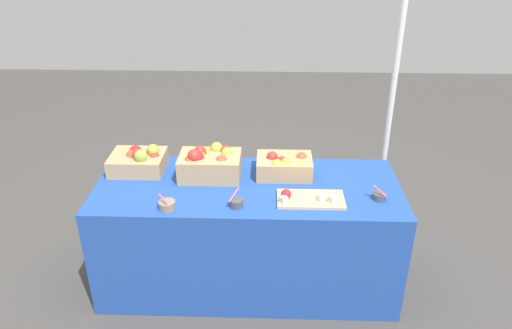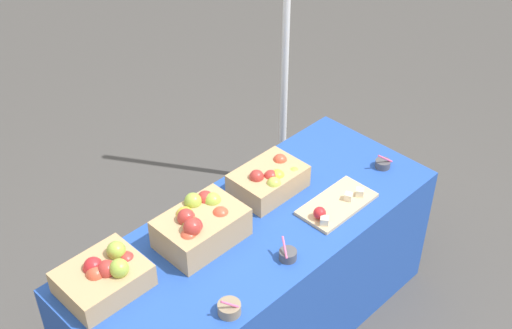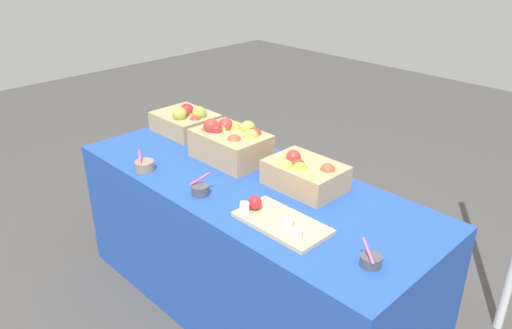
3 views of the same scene
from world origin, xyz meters
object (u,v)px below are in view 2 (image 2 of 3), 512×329
sample_bowl_near (383,164)px  sample_bowl_mid (229,308)px  apple_crate_middle (200,225)px  tent_pole (285,49)px  apple_crate_right (269,180)px  sample_bowl_far (288,255)px  apple_crate_left (104,276)px  cutting_board_front (335,205)px

sample_bowl_near → sample_bowl_mid: 1.24m
apple_crate_middle → sample_bowl_mid: size_ratio=3.90×
tent_pole → sample_bowl_near: bearing=-104.3°
apple_crate_right → sample_bowl_far: apple_crate_right is taller
apple_crate_left → sample_bowl_near: bearing=-12.1°
cutting_board_front → tent_pole: bearing=55.3°
apple_crate_right → apple_crate_middle: bearing=-176.3°
apple_crate_middle → apple_crate_right: (0.48, 0.03, -0.02)m
sample_bowl_near → sample_bowl_far: (-0.84, -0.11, 0.00)m
apple_crate_middle → tent_pole: tent_pole is taller
apple_crate_middle → tent_pole: 1.44m
sample_bowl_near → sample_bowl_mid: bearing=-173.2°
apple_crate_middle → apple_crate_left: bearing=171.7°
tent_pole → sample_bowl_far: bearing=-136.4°
apple_crate_left → apple_crate_middle: (0.47, -0.07, 0.02)m
apple_crate_right → cutting_board_front: 0.35m
sample_bowl_mid → tent_pole: (1.47, 1.07, 0.23)m
apple_crate_right → sample_bowl_near: 0.63m
sample_bowl_mid → sample_bowl_far: (0.39, 0.04, -0.00)m
sample_bowl_far → tent_pole: (1.08, 1.02, 0.23)m
sample_bowl_near → sample_bowl_far: sample_bowl_far is taller
sample_bowl_near → sample_bowl_far: 0.85m
apple_crate_left → apple_crate_right: bearing=-2.3°
sample_bowl_far → tent_pole: 1.50m
apple_crate_right → sample_bowl_mid: apple_crate_right is taller
sample_bowl_mid → apple_crate_middle: bearing=63.5°
apple_crate_left → tent_pole: bearing=18.9°
sample_bowl_mid → apple_crate_left: bearing=120.3°
sample_bowl_near → tent_pole: 0.98m
apple_crate_middle → sample_bowl_near: size_ratio=3.97×
apple_crate_left → cutting_board_front: bearing=-18.2°
tent_pole → apple_crate_middle: bearing=-152.3°
apple_crate_left → apple_crate_right: (0.95, -0.04, -0.00)m
cutting_board_front → sample_bowl_mid: size_ratio=3.97×
sample_bowl_mid → sample_bowl_far: 0.40m
apple_crate_left → sample_bowl_mid: bearing=-59.7°
apple_crate_right → tent_pole: tent_pole is taller
apple_crate_middle → cutting_board_front: apple_crate_middle is taller
cutting_board_front → sample_bowl_mid: (-0.81, -0.11, 0.01)m
apple_crate_right → sample_bowl_mid: (-0.68, -0.43, -0.04)m
sample_bowl_far → tent_pole: tent_pole is taller
apple_crate_left → sample_bowl_near: apple_crate_left is taller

